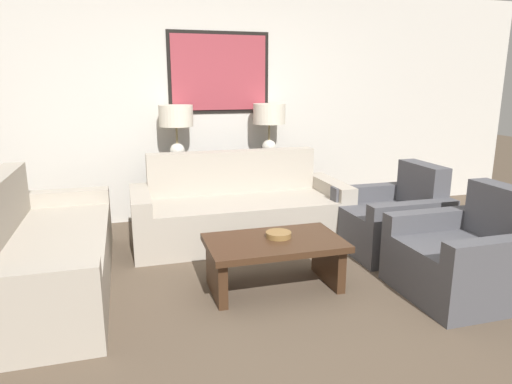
% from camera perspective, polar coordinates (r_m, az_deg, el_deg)
% --- Properties ---
extents(ground_plane, '(20.00, 20.00, 0.00)m').
position_cam_1_polar(ground_plane, '(3.45, 4.50, -14.06)').
color(ground_plane, brown).
extents(back_wall, '(8.11, 0.12, 2.65)m').
position_cam_1_polar(back_wall, '(5.50, -4.67, 10.77)').
color(back_wall, beige).
rests_on(back_wall, ground_plane).
extents(console_table, '(1.63, 0.39, 0.74)m').
position_cam_1_polar(console_table, '(5.37, -3.88, 0.36)').
color(console_table, black).
rests_on(console_table, ground_plane).
extents(table_lamp_left, '(0.37, 0.37, 0.61)m').
position_cam_1_polar(table_lamp_left, '(5.15, -9.95, 8.78)').
color(table_lamp_left, silver).
rests_on(table_lamp_left, console_table).
extents(table_lamp_right, '(0.37, 0.37, 0.61)m').
position_cam_1_polar(table_lamp_right, '(5.38, 1.66, 9.17)').
color(table_lamp_right, silver).
rests_on(table_lamp_right, console_table).
extents(couch_by_back_wall, '(2.17, 0.89, 0.88)m').
position_cam_1_polar(couch_by_back_wall, '(4.73, -2.04, -2.46)').
color(couch_by_back_wall, '#ADA393').
rests_on(couch_by_back_wall, ground_plane).
extents(couch_by_side, '(0.89, 2.17, 0.88)m').
position_cam_1_polar(couch_by_side, '(3.95, -25.24, -7.12)').
color(couch_by_side, '#ADA393').
rests_on(couch_by_side, ground_plane).
extents(coffee_table, '(1.06, 0.64, 0.40)m').
position_cam_1_polar(coffee_table, '(3.61, 2.30, -7.66)').
color(coffee_table, '#3D2616').
rests_on(coffee_table, ground_plane).
extents(decorative_bowl, '(0.20, 0.20, 0.04)m').
position_cam_1_polar(decorative_bowl, '(3.62, 2.83, -5.34)').
color(decorative_bowl, olive).
rests_on(decorative_bowl, coffee_table).
extents(armchair_near_back_wall, '(0.85, 0.86, 0.84)m').
position_cam_1_polar(armchair_near_back_wall, '(4.61, 16.71, -3.59)').
color(armchair_near_back_wall, '#4C4C51').
rests_on(armchair_near_back_wall, ground_plane).
extents(armchair_near_camera, '(0.85, 0.86, 0.84)m').
position_cam_1_polar(armchair_near_camera, '(3.87, 24.61, -7.62)').
color(armchair_near_camera, '#4C4C51').
rests_on(armchair_near_camera, ground_plane).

